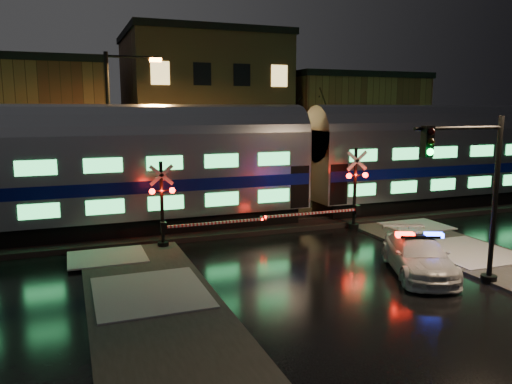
% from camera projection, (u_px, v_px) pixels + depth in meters
% --- Properties ---
extents(ground, '(120.00, 120.00, 0.00)m').
position_uv_depth(ground, '(294.00, 251.00, 21.13)').
color(ground, black).
rests_on(ground, ground).
extents(ballast, '(90.00, 4.20, 0.24)m').
position_uv_depth(ballast, '(253.00, 223.00, 25.72)').
color(ballast, black).
rests_on(ballast, ground).
extents(sidewalk_left, '(4.00, 20.00, 0.12)m').
position_uv_depth(sidewalk_left, '(168.00, 333.00, 13.32)').
color(sidewalk_left, '#2D2D2D').
rests_on(sidewalk_left, ground).
extents(building_left, '(14.00, 10.00, 9.00)m').
position_uv_depth(building_left, '(3.00, 129.00, 36.13)').
color(building_left, brown).
rests_on(building_left, ground).
extents(building_mid, '(12.00, 11.00, 11.50)m').
position_uv_depth(building_mid, '(202.00, 111.00, 41.62)').
color(building_mid, brown).
rests_on(building_mid, ground).
extents(building_right, '(12.00, 10.00, 8.50)m').
position_uv_depth(building_right, '(341.00, 127.00, 45.95)').
color(building_right, brown).
rests_on(building_right, ground).
extents(train, '(51.00, 3.12, 5.92)m').
position_uv_depth(train, '(307.00, 158.00, 26.23)').
color(train, black).
rests_on(train, ballast).
extents(police_car, '(3.62, 5.14, 1.54)m').
position_uv_depth(police_car, '(418.00, 255.00, 18.14)').
color(police_car, silver).
rests_on(police_car, ground).
extents(crossing_signal_right, '(5.77, 0.66, 4.08)m').
position_uv_depth(crossing_signal_right, '(349.00, 197.00, 24.39)').
color(crossing_signal_right, black).
rests_on(crossing_signal_right, ground).
extents(crossing_signal_left, '(5.33, 0.64, 3.78)m').
position_uv_depth(crossing_signal_left, '(171.00, 213.00, 21.34)').
color(crossing_signal_left, black).
rests_on(crossing_signal_left, ground).
extents(traffic_light, '(3.72, 0.68, 5.75)m').
position_uv_depth(traffic_light, '(475.00, 198.00, 16.41)').
color(traffic_light, black).
rests_on(traffic_light, ground).
extents(streetlight, '(2.96, 0.31, 8.86)m').
position_uv_depth(streetlight, '(115.00, 125.00, 26.38)').
color(streetlight, black).
rests_on(streetlight, ground).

